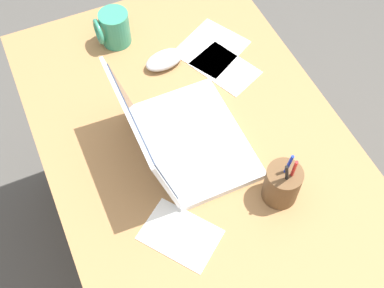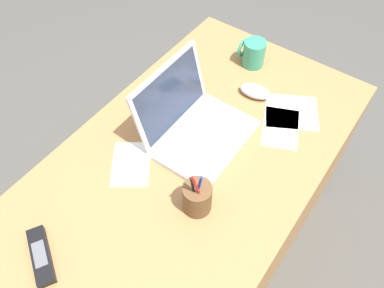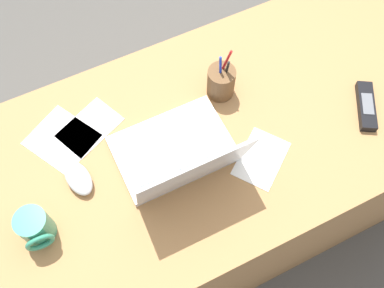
{
  "view_description": "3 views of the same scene",
  "coord_description": "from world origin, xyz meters",
  "px_view_note": "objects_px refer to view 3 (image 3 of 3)",
  "views": [
    {
      "loc": [
        -0.44,
        0.28,
        1.77
      ],
      "look_at": [
        0.13,
        0.03,
        0.81
      ],
      "focal_mm": 46.87,
      "sensor_mm": 36.0,
      "label": 1
    },
    {
      "loc": [
        -0.48,
        -0.4,
        1.72
      ],
      "look_at": [
        0.06,
        -0.02,
        0.85
      ],
      "focal_mm": 36.33,
      "sensor_mm": 36.0,
      "label": 2
    },
    {
      "loc": [
        0.35,
        0.51,
        1.87
      ],
      "look_at": [
        0.12,
        0.05,
        0.84
      ],
      "focal_mm": 41.95,
      "sensor_mm": 36.0,
      "label": 3
    }
  ],
  "objects_px": {
    "laptop": "(179,154)",
    "computer_mouse": "(78,178)",
    "cordless_phone": "(366,106)",
    "coffee_mug_white": "(36,227)",
    "pen_holder": "(221,82)"
  },
  "relations": [
    {
      "from": "laptop",
      "to": "coffee_mug_white",
      "type": "relative_size",
      "value": 3.21
    },
    {
      "from": "laptop",
      "to": "coffee_mug_white",
      "type": "height_order",
      "value": "laptop"
    },
    {
      "from": "laptop",
      "to": "cordless_phone",
      "type": "relative_size",
      "value": 1.99
    },
    {
      "from": "computer_mouse",
      "to": "cordless_phone",
      "type": "height_order",
      "value": "computer_mouse"
    },
    {
      "from": "laptop",
      "to": "pen_holder",
      "type": "xyz_separation_m",
      "value": [
        -0.21,
        -0.15,
        0.0
      ]
    },
    {
      "from": "computer_mouse",
      "to": "cordless_phone",
      "type": "relative_size",
      "value": 0.69
    },
    {
      "from": "laptop",
      "to": "computer_mouse",
      "type": "bearing_deg",
      "value": -13.99
    },
    {
      "from": "cordless_phone",
      "to": "coffee_mug_white",
      "type": "bearing_deg",
      "value": -3.41
    },
    {
      "from": "computer_mouse",
      "to": "coffee_mug_white",
      "type": "xyz_separation_m",
      "value": [
        0.14,
        0.09,
        0.03
      ]
    },
    {
      "from": "coffee_mug_white",
      "to": "computer_mouse",
      "type": "bearing_deg",
      "value": -145.75
    },
    {
      "from": "laptop",
      "to": "cordless_phone",
      "type": "xyz_separation_m",
      "value": [
        -0.56,
        0.08,
        -0.03
      ]
    },
    {
      "from": "laptop",
      "to": "computer_mouse",
      "type": "xyz_separation_m",
      "value": [
        0.26,
        -0.07,
        -0.03
      ]
    },
    {
      "from": "laptop",
      "to": "pen_holder",
      "type": "height_order",
      "value": "laptop"
    },
    {
      "from": "cordless_phone",
      "to": "laptop",
      "type": "bearing_deg",
      "value": -8.51
    },
    {
      "from": "pen_holder",
      "to": "laptop",
      "type": "bearing_deg",
      "value": 36.69
    }
  ]
}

